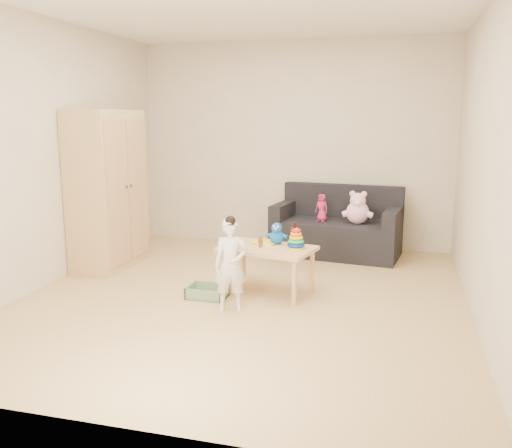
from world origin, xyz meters
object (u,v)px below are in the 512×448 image
(play_table, at_px, (267,270))
(toddler, at_px, (231,266))
(wardrobe, at_px, (108,190))
(sofa, at_px, (336,238))

(play_table, distance_m, toddler, 0.59)
(wardrobe, distance_m, toddler, 2.06)
(toddler, bearing_deg, play_table, 50.74)
(play_table, relative_size, toddler, 1.09)
(play_table, height_order, toddler, toddler)
(wardrobe, bearing_deg, toddler, -29.92)
(wardrobe, bearing_deg, sofa, 25.90)
(wardrobe, relative_size, play_table, 2.03)
(toddler, bearing_deg, sofa, 53.77)
(sofa, bearing_deg, play_table, -98.51)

